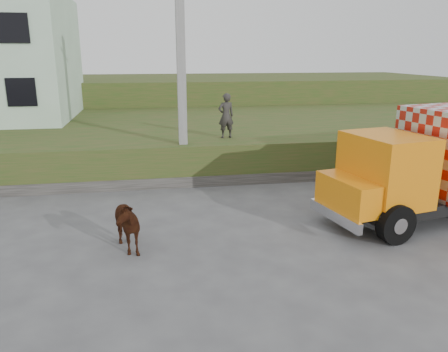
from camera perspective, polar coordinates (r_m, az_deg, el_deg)
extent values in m
plane|color=#474749|center=(12.26, 1.31, -6.77)|extent=(120.00, 120.00, 0.00)
cube|color=#294B19|center=(21.59, -3.84, 5.16)|extent=(40.00, 12.00, 1.50)
cube|color=#294B19|center=(33.34, -6.12, 10.13)|extent=(40.00, 12.00, 3.00)
cube|color=#595651|center=(15.96, -8.70, -0.81)|extent=(16.00, 0.50, 0.40)
cube|color=gray|center=(15.77, -5.59, 13.14)|extent=(0.30, 0.30, 8.00)
cube|color=black|center=(14.52, 26.71, -2.31)|extent=(6.71, 3.31, 0.33)
cube|color=orange|center=(12.68, 20.35, 0.87)|extent=(2.10, 2.47, 1.89)
cube|color=orange|center=(12.15, 16.23, -2.17)|extent=(1.32, 2.13, 0.85)
cube|color=yellow|center=(15.78, 27.05, 4.12)|extent=(4.27, 0.89, 0.66)
cube|color=silver|center=(12.06, 14.23, -5.01)|extent=(0.57, 2.16, 0.28)
cylinder|color=black|center=(11.95, 21.53, -5.86)|extent=(1.08, 0.53, 1.04)
cylinder|color=black|center=(13.50, 15.37, -2.85)|extent=(1.08, 0.53, 1.04)
cylinder|color=black|center=(15.92, 26.12, -1.12)|extent=(1.08, 0.53, 1.04)
imported|color=#34120D|center=(10.99, -13.18, -6.09)|extent=(1.28, 1.78, 1.37)
imported|color=#2B2926|center=(17.04, 0.26, 7.87)|extent=(0.69, 0.51, 1.73)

